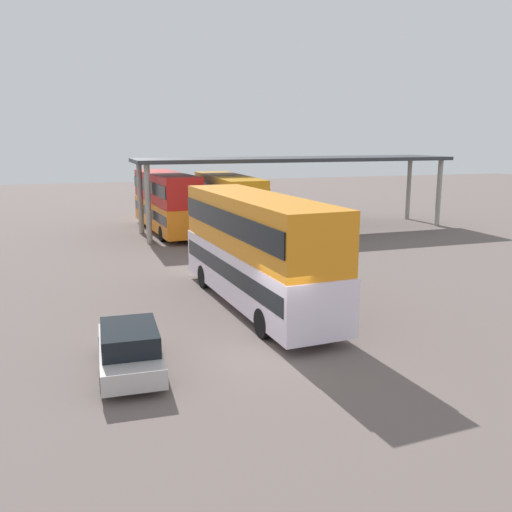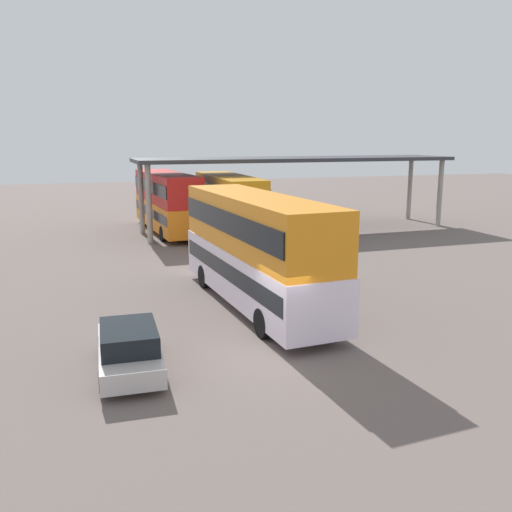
{
  "view_description": "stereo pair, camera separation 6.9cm",
  "coord_description": "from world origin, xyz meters",
  "px_view_note": "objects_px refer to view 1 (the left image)",
  "views": [
    {
      "loc": [
        -5.0,
        -15.0,
        6.44
      ],
      "look_at": [
        1.22,
        4.58,
        2.0
      ],
      "focal_mm": 38.27,
      "sensor_mm": 36.0,
      "label": 1
    },
    {
      "loc": [
        -4.94,
        -15.02,
        6.44
      ],
      "look_at": [
        1.22,
        4.58,
        2.0
      ],
      "focal_mm": 38.27,
      "sensor_mm": 36.0,
      "label": 2
    }
  ],
  "objects_px": {
    "double_decker_mid_row": "(228,203)",
    "parked_hatchback": "(130,348)",
    "double_decker_main": "(256,246)",
    "double_decker_near_canopy": "(166,200)"
  },
  "relations": [
    {
      "from": "parked_hatchback",
      "to": "double_decker_mid_row",
      "type": "distance_m",
      "value": 21.66
    },
    {
      "from": "double_decker_main",
      "to": "double_decker_near_canopy",
      "type": "height_order",
      "value": "double_decker_main"
    },
    {
      "from": "double_decker_main",
      "to": "parked_hatchback",
      "type": "distance_m",
      "value": 7.3
    },
    {
      "from": "double_decker_near_canopy",
      "to": "double_decker_mid_row",
      "type": "bearing_deg",
      "value": -134.95
    },
    {
      "from": "double_decker_near_canopy",
      "to": "parked_hatchback",
      "type": "bearing_deg",
      "value": 164.44
    },
    {
      "from": "parked_hatchback",
      "to": "double_decker_main",
      "type": "bearing_deg",
      "value": -46.12
    },
    {
      "from": "parked_hatchback",
      "to": "double_decker_near_canopy",
      "type": "distance_m",
      "value": 23.59
    },
    {
      "from": "double_decker_near_canopy",
      "to": "double_decker_mid_row",
      "type": "xyz_separation_m",
      "value": [
        3.63,
        -3.09,
        -0.03
      ]
    },
    {
      "from": "parked_hatchback",
      "to": "double_decker_near_canopy",
      "type": "xyz_separation_m",
      "value": [
        4.5,
        23.1,
        1.59
      ]
    },
    {
      "from": "double_decker_mid_row",
      "to": "parked_hatchback",
      "type": "bearing_deg",
      "value": 157.91
    }
  ]
}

